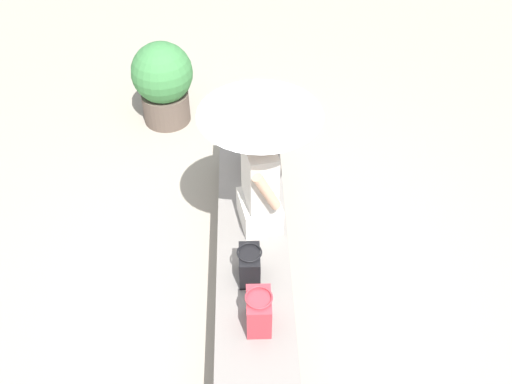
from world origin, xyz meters
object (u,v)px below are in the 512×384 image
object	(u,v)px
handbag_black	(252,153)
planter_near	(163,81)
parasol	(260,102)
tote_bag_canvas	(259,311)
shoulder_bag_spare	(250,265)
person_seated	(260,183)

from	to	relation	value
handbag_black	planter_near	size ratio (longest dim) A/B	0.35
planter_near	handbag_black	bearing A→B (deg)	-146.97
parasol	planter_near	world-z (taller)	parasol
parasol	tote_bag_canvas	bearing A→B (deg)	177.83
parasol	handbag_black	xyz separation A→B (m)	(0.54, 0.05, -0.87)
tote_bag_canvas	shoulder_bag_spare	xyz separation A→B (m)	(0.37, 0.05, -0.01)
handbag_black	shoulder_bag_spare	size ratio (longest dim) A/B	1.16
shoulder_bag_spare	planter_near	distance (m)	2.57
handbag_black	tote_bag_canvas	xyz separation A→B (m)	(-1.52, -0.01, -0.01)
tote_bag_canvas	shoulder_bag_spare	distance (m)	0.38
person_seated	shoulder_bag_spare	size ratio (longest dim) A/B	3.43
person_seated	shoulder_bag_spare	world-z (taller)	person_seated
parasol	shoulder_bag_spare	distance (m)	1.07
parasol	handbag_black	distance (m)	1.02
planter_near	parasol	bearing A→B (deg)	-154.23
person_seated	parasol	bearing A→B (deg)	-1.07
parasol	handbag_black	bearing A→B (deg)	4.75
handbag_black	planter_near	world-z (taller)	planter_near
planter_near	tote_bag_canvas	bearing A→B (deg)	-163.17
tote_bag_canvas	shoulder_bag_spare	bearing A→B (deg)	7.50
handbag_black	tote_bag_canvas	distance (m)	1.52
planter_near	person_seated	bearing A→B (deg)	-155.18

